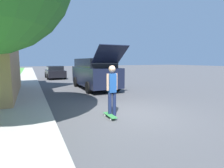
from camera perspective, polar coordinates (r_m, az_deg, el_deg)
name	(u,v)px	position (r m, az deg, el deg)	size (l,w,h in m)	color
ground_plane	(131,113)	(6.64, 6.13, -9.36)	(120.00, 120.00, 0.00)	#49494C
sidewalk	(26,93)	(11.57, -26.25, -2.54)	(1.80, 80.00, 0.10)	#ADA89E
suv_parked	(95,73)	(12.09, -5.73, 3.67)	(2.11, 5.69, 2.75)	black
car_down_street	(55,72)	(20.28, -18.12, 3.69)	(1.92, 4.09, 1.36)	black
skateboarder	(112,88)	(6.03, 0.02, -1.35)	(0.41, 0.23, 1.77)	#192347
skateboard	(110,115)	(6.04, -0.62, -10.23)	(0.21, 0.77, 0.10)	#337F3D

